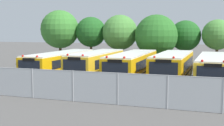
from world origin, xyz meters
The scene contains 13 objects.
ground_plane centered at (0.00, 0.00, 0.00)m, with size 160.00×160.00×0.00m, color #514F4C.
school_bus_0 centered at (-7.14, -0.10, 1.38)m, with size 2.57×11.09×2.61m.
school_bus_1 centered at (-3.42, -0.12, 1.44)m, with size 2.48×9.64×2.74m.
school_bus_2 centered at (0.09, -0.23, 1.43)m, with size 2.52×10.79×2.73m.
school_bus_3 centered at (3.61, 0.06, 1.45)m, with size 2.83×9.76×2.75m.
school_bus_4 centered at (6.96, 0.05, 1.38)m, with size 2.85×10.82×2.62m.
tree_0 centered at (-11.71, 8.19, 4.85)m, with size 4.88×4.88×7.20m.
tree_1 centered at (-7.68, 8.94, 4.45)m, with size 3.79×3.79×6.32m.
tree_2 centered at (-3.79, 8.86, 4.29)m, with size 4.30×4.30×6.51m.
tree_3 centered at (0.52, 8.10, 4.05)m, with size 4.89×4.89×6.43m.
tree_4 centered at (3.76, 10.45, 4.06)m, with size 3.63×3.63×5.81m.
tree_5 centered at (7.51, 9.94, 4.22)m, with size 3.65×3.45×5.86m.
chainlink_fence centered at (-0.17, -8.68, 1.04)m, with size 21.15×0.07×2.02m.
Camera 1 is at (6.60, -25.54, 4.51)m, focal length 47.22 mm.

